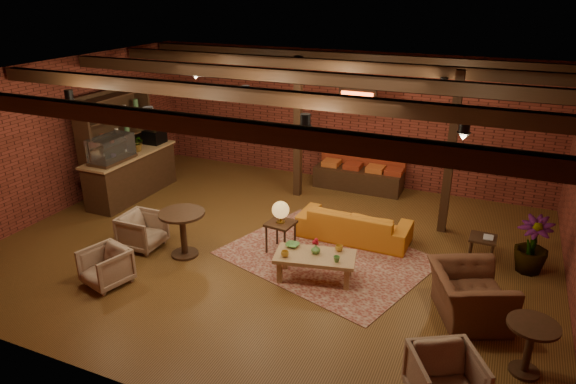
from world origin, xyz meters
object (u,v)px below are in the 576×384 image
at_px(armchair_b, 106,265).
at_px(coffee_table, 314,257).
at_px(armchair_right, 470,288).
at_px(side_table_lamp, 281,214).
at_px(armchair_far, 445,378).
at_px(sofa, 354,224).
at_px(armchair_a, 142,229).
at_px(round_table_right, 530,340).
at_px(round_table_left, 183,226).
at_px(side_table_book, 483,239).
at_px(plant_tall, 543,189).

bearing_deg(armchair_b, coffee_table, 41.74).
bearing_deg(armchair_right, side_table_lamp, 53.26).
bearing_deg(armchair_far, sofa, 90.92).
bearing_deg(side_table_lamp, armchair_a, -160.06).
height_order(sofa, armchair_b, armchair_b).
bearing_deg(armchair_a, armchair_b, -169.25).
xyz_separation_m(sofa, armchair_a, (-3.54, -1.91, 0.05)).
distance_m(round_table_right, armchair_far, 1.32).
bearing_deg(armchair_a, armchair_far, -108.25).
relative_size(sofa, coffee_table, 1.49).
xyz_separation_m(round_table_left, armchair_right, (4.94, 0.08, -0.07)).
distance_m(coffee_table, armchair_right, 2.48).
bearing_deg(round_table_right, side_table_book, 105.41).
relative_size(sofa, armchair_b, 3.11).
bearing_deg(armchair_far, armchair_right, 57.61).
bearing_deg(sofa, round_table_left, 35.84).
relative_size(sofa, armchair_far, 2.74).
height_order(side_table_book, plant_tall, plant_tall).
xyz_separation_m(coffee_table, side_table_lamp, (-0.91, 0.65, 0.36)).
relative_size(sofa, round_table_left, 2.50).
bearing_deg(plant_tall, armchair_a, -163.71).
xyz_separation_m(side_table_lamp, armchair_a, (-2.44, -0.89, -0.39)).
xyz_separation_m(sofa, round_table_right, (3.09, -2.71, 0.18)).
bearing_deg(armchair_a, armchair_right, -89.81).
distance_m(round_table_left, armchair_right, 4.94).
height_order(coffee_table, armchair_b, coffee_table).
bearing_deg(armchair_b, armchair_right, 29.80).
distance_m(armchair_right, round_table_right, 1.23).
xyz_separation_m(coffee_table, round_table_left, (-2.46, -0.19, 0.18)).
relative_size(round_table_right, plant_tall, 0.24).
relative_size(armchair_a, side_table_book, 1.41).
bearing_deg(armchair_right, round_table_left, 66.88).
xyz_separation_m(armchair_right, side_table_book, (0.05, 1.81, -0.05)).
height_order(round_table_left, round_table_right, round_table_left).
relative_size(coffee_table, armchair_far, 1.84).
bearing_deg(side_table_lamp, plant_tall, 14.11).
bearing_deg(side_table_lamp, round_table_right, -21.97).
distance_m(armchair_b, armchair_right, 5.74).
xyz_separation_m(armchair_far, plant_tall, (0.92, 3.73, 1.13)).
xyz_separation_m(coffee_table, plant_tall, (3.31, 1.71, 1.12)).
distance_m(armchair_a, armchair_far, 6.01).
distance_m(coffee_table, armchair_a, 3.36).
bearing_deg(round_table_left, armchair_b, -115.19).
distance_m(armchair_b, plant_tall, 7.26).
height_order(side_table_lamp, armchair_right, armchair_right).
xyz_separation_m(side_table_book, round_table_right, (0.75, -2.74, 0.03)).
bearing_deg(sofa, side_table_lamp, 43.80).
distance_m(armchair_right, plant_tall, 2.25).
bearing_deg(armchair_far, armchair_a, 132.86).
distance_m(armchair_right, side_table_book, 1.81).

